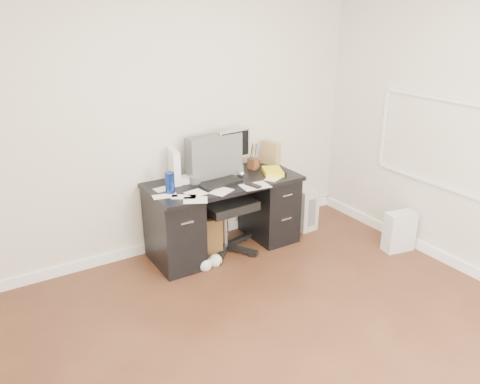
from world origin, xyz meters
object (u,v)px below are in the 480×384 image
Objects in this scene: lcd_monitor at (234,151)px; pc_tower at (298,205)px; office_chair at (225,197)px; desk at (224,213)px; keyboard at (221,183)px; wicker_basket at (199,232)px.

lcd_monitor reaches higher than pc_tower.
office_chair reaches higher than pc_tower.
pc_tower is at bearing 3.47° from desk.
lcd_monitor is at bearing 29.81° from keyboard.
lcd_monitor is 1.08× the size of keyboard.
keyboard is at bearing -142.02° from office_chair.
lcd_monitor is 0.41m from keyboard.
office_chair is at bearing -103.65° from desk.
wicker_basket is (-0.44, -0.03, -0.78)m from lcd_monitor.
keyboard is 0.61m from wicker_basket.
office_chair is at bearing -148.32° from lcd_monitor.
desk is at bearing -153.58° from lcd_monitor.
office_chair reaches higher than wicker_basket.
desk is 3.15× the size of pc_tower.
lcd_monitor is 1.09m from pc_tower.
keyboard is (-0.08, -0.09, 0.36)m from desk.
lcd_monitor is 0.47m from office_chair.
wicker_basket is (-0.24, 0.10, -0.20)m from desk.
pc_tower is 1.24m from wicker_basket.
pc_tower is at bearing 0.08° from keyboard.
desk reaches higher than wicker_basket.
keyboard reaches higher than pc_tower.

